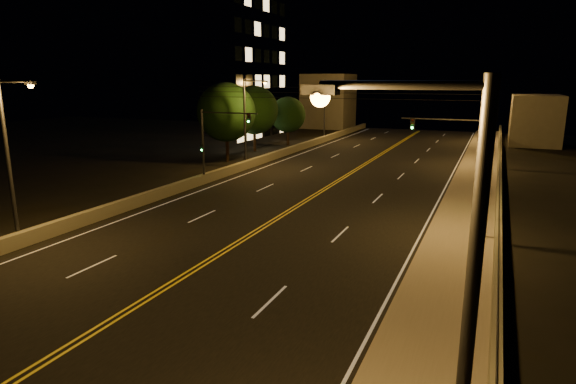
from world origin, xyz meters
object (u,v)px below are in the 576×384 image
at_px(streetlight_4, 11,152).
at_px(tree_0, 226,112).
at_px(streetlight_2, 493,117).
at_px(streetlight_5, 247,117).
at_px(streetlight_1, 486,149).
at_px(tree_1, 254,110).
at_px(streetlight_6, 327,106).
at_px(building_tower, 181,46).
at_px(tree_2, 288,115).
at_px(traffic_signal_left, 213,138).
at_px(streetlight_3, 495,107).
at_px(streetlight_0, 445,331).
at_px(traffic_signal_right, 462,151).

xyz_separation_m(streetlight_4, tree_0, (-3.73, 27.02, 0.22)).
height_order(streetlight_2, streetlight_5, same).
relative_size(streetlight_1, streetlight_4, 1.00).
relative_size(streetlight_5, tree_1, 1.09).
bearing_deg(streetlight_6, streetlight_2, -33.03).
xyz_separation_m(streetlight_6, tree_0, (-3.73, -20.76, 0.22)).
height_order(streetlight_1, building_tower, building_tower).
xyz_separation_m(tree_0, tree_2, (0.49, 14.73, -1.19)).
xyz_separation_m(streetlight_2, traffic_signal_left, (-20.29, -17.16, -1.07)).
height_order(traffic_signal_left, tree_0, tree_0).
height_order(streetlight_3, tree_0, streetlight_3).
relative_size(streetlight_0, traffic_signal_right, 1.39).
height_order(streetlight_4, building_tower, building_tower).
bearing_deg(tree_0, tree_2, 88.10).
height_order(streetlight_4, streetlight_6, same).
xyz_separation_m(streetlight_0, tree_0, (-25.13, 36.67, 0.22)).
bearing_deg(streetlight_2, streetlight_5, -156.61).
bearing_deg(traffic_signal_right, streetlight_5, 158.34).
height_order(streetlight_2, tree_2, streetlight_2).
bearing_deg(streetlight_6, streetlight_4, -90.00).
bearing_deg(streetlight_0, tree_0, 124.43).
relative_size(streetlight_0, streetlight_1, 1.00).
height_order(streetlight_1, streetlight_5, same).
relative_size(streetlight_0, streetlight_6, 1.00).
height_order(streetlight_3, streetlight_5, same).
height_order(streetlight_6, building_tower, building_tower).
relative_size(streetlight_6, tree_2, 1.35).
xyz_separation_m(streetlight_5, traffic_signal_right, (19.89, -7.90, -1.07)).
distance_m(streetlight_4, building_tower, 43.79).
xyz_separation_m(streetlight_1, traffic_signal_left, (-20.29, 6.61, -1.07)).
distance_m(streetlight_0, streetlight_3, 63.72).
xyz_separation_m(streetlight_6, traffic_signal_right, (19.89, -31.07, -1.07)).
bearing_deg(streetlight_2, building_tower, 172.07).
height_order(streetlight_0, streetlight_4, same).
bearing_deg(streetlight_1, tree_2, 127.90).
relative_size(streetlight_2, tree_0, 1.03).
distance_m(streetlight_1, streetlight_6, 43.34).
bearing_deg(building_tower, streetlight_3, 20.74).
xyz_separation_m(building_tower, tree_2, (14.39, 2.45, -8.86)).
distance_m(streetlight_3, tree_1, 32.30).
xyz_separation_m(streetlight_0, traffic_signal_right, (-1.51, 26.35, -1.07)).
distance_m(streetlight_1, building_tower, 49.38).
relative_size(streetlight_1, streetlight_6, 1.00).
height_order(streetlight_4, traffic_signal_left, streetlight_4).
relative_size(streetlight_0, tree_2, 1.35).
relative_size(streetlight_3, streetlight_4, 1.00).
height_order(streetlight_0, tree_2, streetlight_0).
bearing_deg(streetlight_2, tree_1, 177.61).
height_order(streetlight_6, tree_1, streetlight_6).
bearing_deg(streetlight_6, streetlight_1, -60.41).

